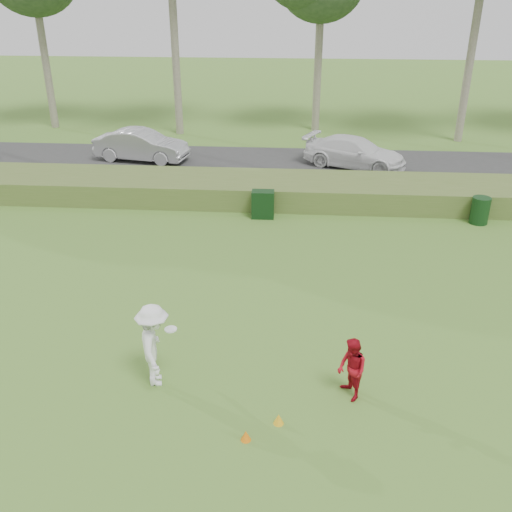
# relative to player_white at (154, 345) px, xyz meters

# --- Properties ---
(ground) EXTENTS (120.00, 120.00, 0.00)m
(ground) POSITION_rel_player_white_xyz_m (1.93, -0.02, -0.98)
(ground) COLOR #417125
(ground) RESTS_ON ground
(reed_strip) EXTENTS (80.00, 3.00, 0.90)m
(reed_strip) POSITION_rel_player_white_xyz_m (1.93, 11.98, -0.53)
(reed_strip) COLOR #496327
(reed_strip) RESTS_ON ground
(park_road) EXTENTS (80.00, 6.00, 0.06)m
(park_road) POSITION_rel_player_white_xyz_m (1.93, 16.98, -0.95)
(park_road) COLOR #2D2D2D
(park_road) RESTS_ON ground
(player_white) EXTENTS (1.04, 1.40, 1.96)m
(player_white) POSITION_rel_player_white_xyz_m (0.00, 0.00, 0.00)
(player_white) COLOR white
(player_white) RESTS_ON ground
(player_red) EXTENTS (0.78, 0.86, 1.45)m
(player_red) POSITION_rel_player_white_xyz_m (4.29, -0.19, -0.26)
(player_red) COLOR #A00D1A
(player_red) RESTS_ON ground
(cone_orange) EXTENTS (0.21, 0.21, 0.23)m
(cone_orange) POSITION_rel_player_white_xyz_m (2.16, -1.66, -0.87)
(cone_orange) COLOR orange
(cone_orange) RESTS_ON ground
(cone_yellow) EXTENTS (0.22, 0.22, 0.24)m
(cone_yellow) POSITION_rel_player_white_xyz_m (2.79, -1.15, -0.86)
(cone_yellow) COLOR yellow
(cone_yellow) RESTS_ON ground
(utility_cabinet) EXTENTS (0.85, 0.54, 1.05)m
(utility_cabinet) POSITION_rel_player_white_xyz_m (1.71, 10.08, -0.45)
(utility_cabinet) COLOR black
(utility_cabinet) RESTS_ON ground
(trash_bin) EXTENTS (0.89, 0.89, 1.01)m
(trash_bin) POSITION_rel_player_white_xyz_m (9.76, 10.14, -0.48)
(trash_bin) COLOR black
(trash_bin) RESTS_ON ground
(car_mid) EXTENTS (4.81, 2.36, 1.52)m
(car_mid) POSITION_rel_player_white_xyz_m (-4.80, 17.10, -0.16)
(car_mid) COLOR silver
(car_mid) RESTS_ON park_road
(car_right) EXTENTS (5.27, 3.78, 1.42)m
(car_right) POSITION_rel_player_white_xyz_m (5.67, 16.78, -0.21)
(car_right) COLOR white
(car_right) RESTS_ON park_road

